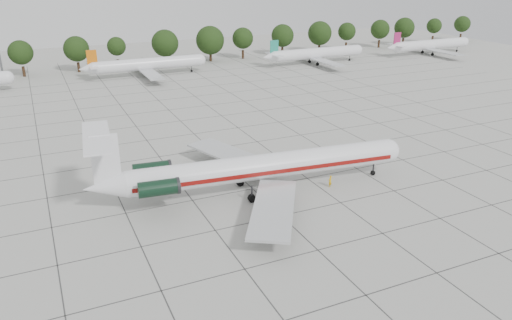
{
  "coord_description": "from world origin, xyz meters",
  "views": [
    {
      "loc": [
        -23.58,
        -52.61,
        26.9
      ],
      "look_at": [
        0.87,
        0.84,
        3.5
      ],
      "focal_mm": 35.0,
      "sensor_mm": 36.0,
      "label": 1
    }
  ],
  "objects_px": {
    "main_airliner": "(250,168)",
    "ground_crew": "(330,181)",
    "bg_airliner_e": "(430,45)",
    "bg_airliner_d": "(316,54)",
    "bg_airliner_c": "(148,64)"
  },
  "relations": [
    {
      "from": "main_airliner",
      "to": "ground_crew",
      "type": "xyz_separation_m",
      "value": [
        10.03,
        -2.61,
        -2.58
      ]
    },
    {
      "from": "main_airliner",
      "to": "bg_airliner_e",
      "type": "xyz_separation_m",
      "value": [
        91.83,
        68.65,
        -0.45
      ]
    },
    {
      "from": "bg_airliner_d",
      "to": "main_airliner",
      "type": "bearing_deg",
      "value": -126.36
    },
    {
      "from": "ground_crew",
      "to": "bg_airliner_d",
      "type": "bearing_deg",
      "value": -142.42
    },
    {
      "from": "main_airliner",
      "to": "bg_airliner_e",
      "type": "height_order",
      "value": "main_airliner"
    },
    {
      "from": "bg_airliner_d",
      "to": "bg_airliner_e",
      "type": "distance_m",
      "value": 40.53
    },
    {
      "from": "ground_crew",
      "to": "bg_airliner_e",
      "type": "relative_size",
      "value": 0.06
    },
    {
      "from": "bg_airliner_c",
      "to": "bg_airliner_d",
      "type": "distance_m",
      "value": 46.99
    },
    {
      "from": "main_airliner",
      "to": "bg_airliner_c",
      "type": "distance_m",
      "value": 73.8
    },
    {
      "from": "bg_airliner_c",
      "to": "bg_airliner_e",
      "type": "bearing_deg",
      "value": -3.29
    },
    {
      "from": "bg_airliner_d",
      "to": "bg_airliner_e",
      "type": "xyz_separation_m",
      "value": [
        40.51,
        -1.07,
        0.0
      ]
    },
    {
      "from": "bg_airliner_d",
      "to": "ground_crew",
      "type": "bearing_deg",
      "value": -119.72
    },
    {
      "from": "ground_crew",
      "to": "bg_airliner_c",
      "type": "xyz_separation_m",
      "value": [
        -5.53,
        76.27,
        2.13
      ]
    },
    {
      "from": "bg_airliner_c",
      "to": "bg_airliner_d",
      "type": "bearing_deg",
      "value": -4.82
    },
    {
      "from": "main_airliner",
      "to": "bg_airliner_c",
      "type": "xyz_separation_m",
      "value": [
        4.49,
        73.66,
        -0.45
      ]
    }
  ]
}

